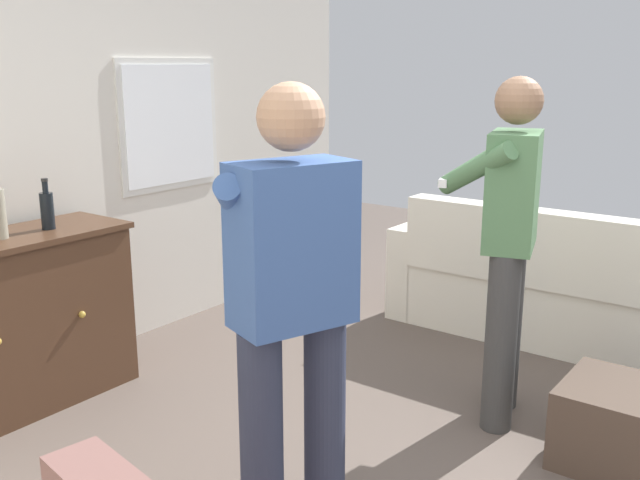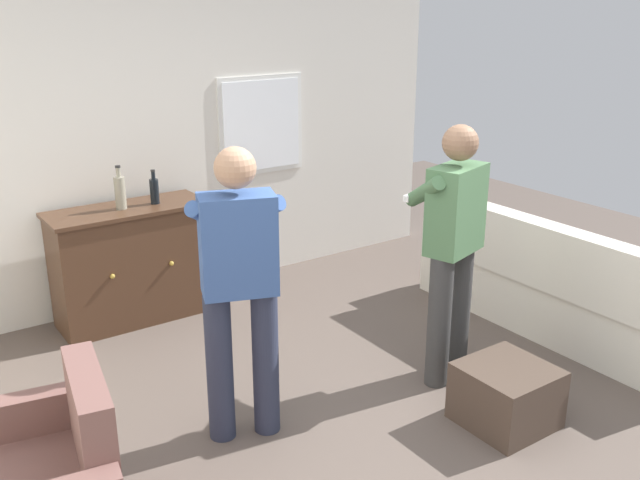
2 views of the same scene
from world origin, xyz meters
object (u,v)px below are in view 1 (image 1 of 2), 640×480
(bottle_liquor_amber, at_px, (47,209))
(person_standing_left, at_px, (291,307))
(couch, at_px, (567,296))
(person_standing_right, at_px, (508,235))
(sideboard_cabinet, at_px, (16,322))
(ottoman, at_px, (620,426))

(bottle_liquor_amber, bearing_deg, person_standing_left, -98.50)
(couch, distance_m, bottle_liquor_amber, 3.07)
(bottle_liquor_amber, height_order, person_standing_right, person_standing_right)
(sideboard_cabinet, bearing_deg, ottoman, -64.55)
(couch, relative_size, person_standing_left, 1.40)
(person_standing_left, bearing_deg, bottle_liquor_amber, 81.50)
(couch, relative_size, sideboard_cabinet, 1.98)
(couch, bearing_deg, sideboard_cabinet, 140.92)
(ottoman, bearing_deg, person_standing_left, 148.60)
(bottle_liquor_amber, bearing_deg, person_standing_right, -60.44)
(couch, xyz_separation_m, person_standing_right, (-1.11, -0.03, 0.60))
(sideboard_cabinet, relative_size, ottoman, 2.40)
(couch, relative_size, person_standing_right, 1.40)
(bottle_liquor_amber, bearing_deg, sideboard_cabinet, 174.74)
(ottoman, bearing_deg, bottle_liquor_amber, 111.57)
(bottle_liquor_amber, distance_m, person_standing_right, 2.31)
(couch, bearing_deg, person_standing_right, -178.60)
(sideboard_cabinet, distance_m, person_standing_right, 2.49)
(ottoman, distance_m, person_standing_left, 1.71)
(sideboard_cabinet, bearing_deg, person_standing_right, -56.16)
(sideboard_cabinet, height_order, bottle_liquor_amber, bottle_liquor_amber)
(sideboard_cabinet, distance_m, person_standing_left, 1.91)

